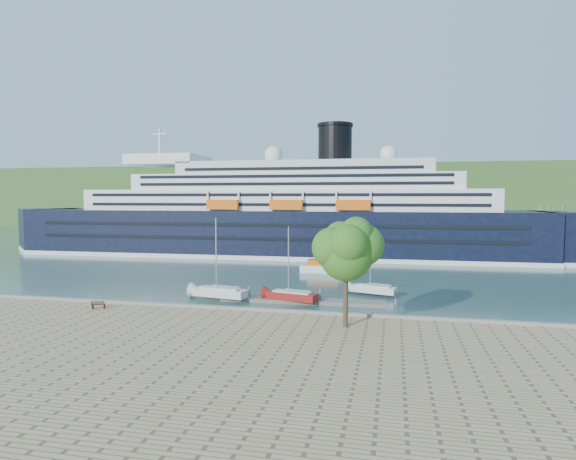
# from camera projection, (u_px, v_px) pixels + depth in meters

# --- Properties ---
(ground) EXTENTS (400.00, 400.00, 0.00)m
(ground) POSITION_uv_depth(u_px,v_px,m) (234.00, 318.00, 49.67)
(ground) COLOR #2C4E47
(ground) RESTS_ON ground
(far_hillside) EXTENTS (400.00, 50.00, 24.00)m
(far_hillside) POSITION_uv_depth(u_px,v_px,m) (353.00, 198.00, 190.07)
(far_hillside) COLOR #345522
(far_hillside) RESTS_ON ground
(quay_coping) EXTENTS (220.00, 0.50, 0.30)m
(quay_coping) POSITION_uv_depth(u_px,v_px,m) (233.00, 308.00, 49.40)
(quay_coping) COLOR slate
(quay_coping) RESTS_ON promenade
(cruise_ship) EXTENTS (123.28, 20.83, 27.59)m
(cruise_ship) POSITION_uv_depth(u_px,v_px,m) (274.00, 191.00, 102.03)
(cruise_ship) COLOR black
(cruise_ship) RESTS_ON ground
(park_bench) EXTENTS (1.52, 0.97, 0.91)m
(park_bench) POSITION_uv_depth(u_px,v_px,m) (99.00, 304.00, 49.74)
(park_bench) COLOR #482514
(park_bench) RESTS_ON promenade
(promenade_tree) EXTENTS (6.41, 6.41, 10.61)m
(promenade_tree) POSITION_uv_depth(u_px,v_px,m) (346.00, 268.00, 42.52)
(promenade_tree) COLOR #245A17
(promenade_tree) RESTS_ON promenade
(floating_pontoon) EXTENTS (19.61, 2.87, 0.43)m
(floating_pontoon) POSITION_uv_depth(u_px,v_px,m) (302.00, 301.00, 57.07)
(floating_pontoon) COLOR gray
(floating_pontoon) RESTS_ON ground
(sailboat_white_near) EXTENTS (7.66, 3.39, 9.57)m
(sailboat_white_near) POSITION_uv_depth(u_px,v_px,m) (220.00, 261.00, 57.83)
(sailboat_white_near) COLOR silver
(sailboat_white_near) RESTS_ON ground
(sailboat_red) EXTENTS (6.96, 3.41, 8.66)m
(sailboat_red) POSITION_uv_depth(u_px,v_px,m) (292.00, 267.00, 56.34)
(sailboat_red) COLOR maroon
(sailboat_red) RESTS_ON ground
(sailboat_white_far) EXTENTS (6.54, 3.48, 8.14)m
(sailboat_white_far) POSITION_uv_depth(u_px,v_px,m) (374.00, 264.00, 60.67)
(sailboat_white_far) COLOR silver
(sailboat_white_far) RESTS_ON ground
(tender_launch) EXTENTS (7.65, 2.64, 2.11)m
(tender_launch) POSITION_uv_depth(u_px,v_px,m) (323.00, 266.00, 79.76)
(tender_launch) COLOR #EB5C0D
(tender_launch) RESTS_ON ground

